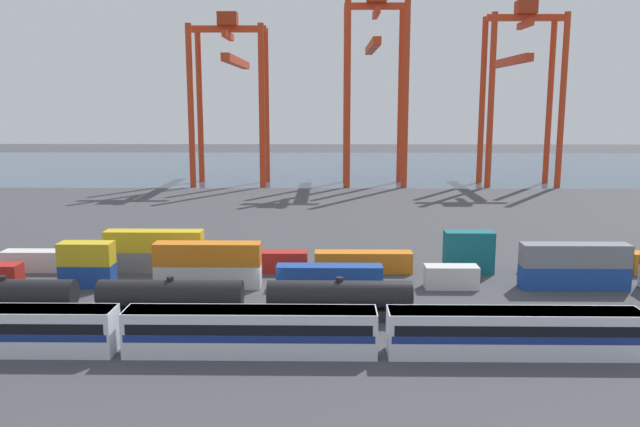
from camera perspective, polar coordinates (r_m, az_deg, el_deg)
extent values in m
plane|color=#424247|center=(112.19, -2.69, -0.90)|extent=(420.00, 420.00, 0.00)
cube|color=#384C60|center=(212.26, -1.04, 4.23)|extent=(400.00, 110.00, 0.01)
cube|color=silver|center=(55.22, -6.15, -10.37)|extent=(21.14, 3.10, 3.90)
cube|color=navy|center=(55.25, -6.15, -10.47)|extent=(20.71, 3.14, 0.64)
cube|color=black|center=(54.98, -6.16, -9.71)|extent=(20.29, 3.13, 0.90)
cube|color=slate|center=(54.63, -6.18, -8.63)|extent=(20.93, 2.85, 0.36)
cube|color=silver|center=(56.98, 16.80, -10.11)|extent=(21.14, 3.10, 3.90)
cube|color=navy|center=(57.01, 16.80, -10.20)|extent=(20.71, 3.14, 0.64)
cube|color=black|center=(56.75, 16.84, -9.46)|extent=(20.29, 3.13, 0.90)
cube|color=slate|center=(56.41, 16.90, -8.41)|extent=(20.93, 2.85, 0.36)
cube|color=#232326|center=(71.39, -26.15, -7.81)|extent=(14.11, 2.50, 1.10)
cylinder|color=black|center=(70.86, -26.27, -6.34)|extent=(14.11, 2.72, 2.72)
cylinder|color=black|center=(70.47, -26.36, -5.13)|extent=(0.70, 0.70, 0.36)
cube|color=#232326|center=(65.66, -13.02, -8.54)|extent=(14.11, 2.50, 1.10)
cylinder|color=black|center=(65.08, -13.09, -6.94)|extent=(14.11, 2.72, 2.72)
cylinder|color=black|center=(64.66, -13.14, -5.63)|extent=(0.70, 0.70, 0.36)
cube|color=#232326|center=(63.81, 1.73, -8.82)|extent=(14.11, 2.50, 1.10)
cylinder|color=black|center=(63.23, 1.74, -7.18)|extent=(14.11, 2.72, 2.72)
cylinder|color=black|center=(62.79, 1.75, -5.83)|extent=(0.70, 0.70, 0.36)
cube|color=#1C4299|center=(78.88, -19.89, -5.18)|extent=(6.04, 2.44, 2.60)
cube|color=gold|center=(78.27, -20.00, -3.34)|extent=(6.04, 2.44, 2.60)
cube|color=silver|center=(75.13, -9.87, -5.47)|extent=(12.10, 2.44, 2.60)
cube|color=orange|center=(74.49, -9.93, -3.54)|extent=(12.10, 2.44, 2.60)
cube|color=#1C4299|center=(73.85, 0.84, -5.59)|extent=(12.10, 2.44, 2.60)
cube|color=silver|center=(75.16, 11.55, -5.52)|extent=(6.04, 2.44, 2.60)
cube|color=#1C4299|center=(78.94, 21.55, -5.28)|extent=(12.10, 2.44, 2.60)
cube|color=slate|center=(78.33, 21.68, -3.44)|extent=(12.10, 2.44, 2.60)
cube|color=silver|center=(87.64, -22.69, -3.88)|extent=(12.10, 2.44, 2.60)
cube|color=slate|center=(83.32, -14.41, -4.11)|extent=(12.10, 2.44, 2.60)
cube|color=gold|center=(82.75, -14.49, -2.36)|extent=(12.10, 2.44, 2.60)
cube|color=#AD211C|center=(80.90, -5.43, -4.25)|extent=(12.10, 2.44, 2.60)
cube|color=orange|center=(80.54, 3.86, -4.29)|extent=(12.10, 2.44, 2.60)
cube|color=#146066|center=(82.28, 13.00, -4.23)|extent=(6.04, 2.44, 2.60)
cube|color=#146066|center=(81.69, 13.07, -2.46)|extent=(6.04, 2.44, 2.60)
cube|color=#146066|center=(85.98, 21.55, -4.06)|extent=(12.10, 2.44, 2.60)
cylinder|color=red|center=(161.88, -11.39, 9.26)|extent=(1.50, 1.50, 39.44)
cylinder|color=red|center=(159.17, -5.17, 9.41)|extent=(1.50, 1.50, 39.44)
cylinder|color=red|center=(172.80, -10.61, 9.32)|extent=(1.50, 1.50, 39.44)
cylinder|color=red|center=(170.26, -4.78, 9.44)|extent=(1.50, 1.50, 39.44)
cube|color=red|center=(166.73, -8.17, 15.88)|extent=(18.99, 1.20, 1.60)
cube|color=red|center=(166.56, -8.15, 15.34)|extent=(1.20, 12.75, 1.60)
cube|color=red|center=(180.25, -7.39, 13.18)|extent=(2.00, 40.85, 2.00)
cube|color=#9F2C14|center=(167.00, -8.19, 16.70)|extent=(4.80, 4.00, 3.20)
cylinder|color=red|center=(158.47, 2.45, 10.40)|extent=(1.50, 1.50, 44.79)
cylinder|color=red|center=(159.49, 7.61, 10.32)|extent=(1.50, 1.50, 44.79)
cylinder|color=red|center=(169.44, 2.35, 10.37)|extent=(1.50, 1.50, 44.79)
cylinder|color=red|center=(170.39, 7.17, 10.30)|extent=(1.50, 1.50, 44.79)
cube|color=red|center=(165.88, 5.01, 17.84)|extent=(15.71, 1.20, 1.60)
cube|color=red|center=(165.67, 5.00, 17.29)|extent=(1.20, 12.57, 1.60)
cube|color=red|center=(176.96, 4.68, 14.54)|extent=(2.00, 34.62, 2.00)
cylinder|color=red|center=(164.14, 14.92, 9.58)|extent=(1.50, 1.50, 42.02)
cylinder|color=red|center=(169.13, 20.69, 9.28)|extent=(1.50, 1.50, 42.02)
cylinder|color=red|center=(172.99, 14.18, 9.61)|extent=(1.50, 1.50, 42.02)
cylinder|color=red|center=(177.74, 19.69, 9.34)|extent=(1.50, 1.50, 42.02)
cube|color=red|center=(171.98, 17.76, 16.20)|extent=(18.90, 1.20, 1.60)
cube|color=red|center=(171.80, 17.73, 15.68)|extent=(1.20, 10.70, 1.60)
cube|color=red|center=(182.79, 16.47, 12.80)|extent=(2.00, 34.75, 2.00)
cube|color=#9F2C14|center=(172.28, 17.80, 17.00)|extent=(4.80, 4.00, 3.20)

